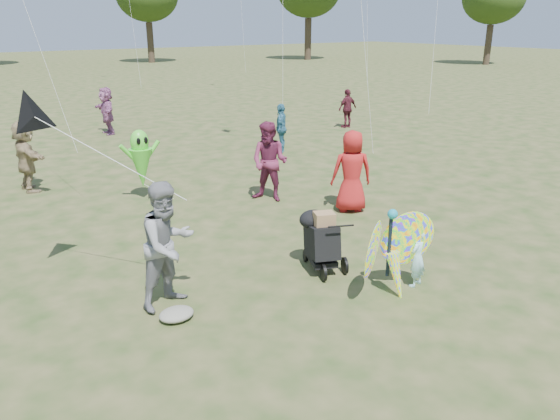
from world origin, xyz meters
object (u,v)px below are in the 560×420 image
object	(u,v)px
crowd_j	(107,111)
jogging_stroller	(320,237)
crowd_a	(352,171)
crowd_c	(281,128)
crowd_h	(347,108)
alien_kite	(141,161)
child_girl	(417,257)
adult_man	(168,245)
crowd_d	(26,156)
crowd_e	(270,162)
butterfly_kite	(393,254)

from	to	relation	value
crowd_j	jogging_stroller	world-z (taller)	crowd_j
crowd_a	jogging_stroller	size ratio (longest dim) A/B	1.65
crowd_c	crowd_h	xyz separation A→B (m)	(4.78, 2.02, -0.02)
crowd_j	alien_kite	bearing A→B (deg)	-9.74
child_girl	crowd_j	bearing A→B (deg)	-105.26
alien_kite	adult_man	bearing A→B (deg)	-107.90
crowd_d	crowd_e	world-z (taller)	crowd_e
jogging_stroller	alien_kite	world-z (taller)	alien_kite
crowd_c	crowd_h	world-z (taller)	crowd_c
child_girl	jogging_stroller	bearing A→B (deg)	-72.26
child_girl	butterfly_kite	bearing A→B (deg)	-16.84
jogging_stroller	butterfly_kite	distance (m)	1.44
crowd_a	crowd_e	world-z (taller)	crowd_e
child_girl	crowd_j	size ratio (longest dim) A/B	0.57
crowd_e	crowd_h	size ratio (longest dim) A/B	1.24
adult_man	crowd_c	world-z (taller)	adult_man
crowd_a	alien_kite	distance (m)	5.05
child_girl	crowd_h	world-z (taller)	crowd_h
adult_man	crowd_c	size ratio (longest dim) A/B	1.23
crowd_c	crowd_e	world-z (taller)	crowd_e
crowd_a	crowd_h	distance (m)	10.46
crowd_h	jogging_stroller	xyz separation A→B (m)	(-9.55, -9.83, -0.17)
child_girl	crowd_d	size ratio (longest dim) A/B	0.56
butterfly_kite	crowd_c	bearing A→B (deg)	64.20
adult_man	crowd_d	size ratio (longest dim) A/B	1.08
crowd_h	butterfly_kite	distance (m)	14.54
crowd_e	crowd_a	bearing A→B (deg)	0.55
crowd_a	jogging_stroller	world-z (taller)	crowd_a
adult_man	jogging_stroller	size ratio (longest dim) A/B	1.73
child_girl	crowd_a	size ratio (longest dim) A/B	0.54
crowd_h	alien_kite	distance (m)	11.35
crowd_c	crowd_e	size ratio (longest dim) A/B	0.83
child_girl	crowd_d	xyz separation A→B (m)	(-3.98, 9.46, 0.41)
crowd_e	butterfly_kite	size ratio (longest dim) A/B	1.11
crowd_a	butterfly_kite	distance (m)	4.12
crowd_c	jogging_stroller	distance (m)	9.15
crowd_a	crowd_c	xyz separation A→B (m)	(2.18, 5.78, -0.13)
adult_man	jogging_stroller	distance (m)	2.72
crowd_j	jogging_stroller	distance (m)	14.26
crowd_d	crowd_h	bearing A→B (deg)	-83.70
crowd_e	crowd_h	world-z (taller)	crowd_e
adult_man	crowd_e	bearing A→B (deg)	23.02
crowd_d	jogging_stroller	world-z (taller)	crowd_d
crowd_a	crowd_e	size ratio (longest dim) A/B	0.97
crowd_h	crowd_j	distance (m)	9.52
adult_man	crowd_c	xyz separation A→B (m)	(7.44, 7.43, -0.18)
crowd_d	adult_man	bearing A→B (deg)	-178.65
crowd_e	alien_kite	size ratio (longest dim) A/B	1.11
crowd_c	butterfly_kite	world-z (taller)	crowd_c
alien_kite	crowd_e	bearing A→B (deg)	-36.53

